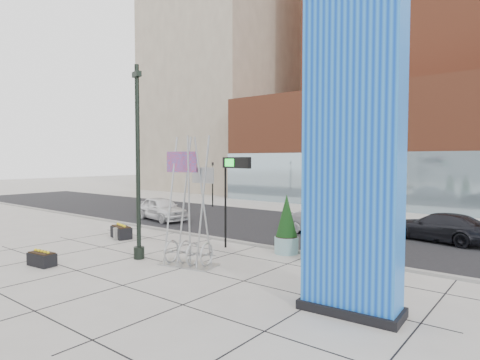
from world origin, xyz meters
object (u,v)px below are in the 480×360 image
Objects in this scene: blue_pylon at (353,152)px; public_art_sculpture at (189,232)px; overhead_street_sign at (237,170)px; car_silver_mid at (321,223)px; car_white_west at (162,209)px; lamp_post at (138,180)px; concrete_bollard at (116,234)px.

public_art_sculpture is (-7.31, 0.76, -3.19)m from blue_pylon.
public_art_sculpture reaches higher than overhead_street_sign.
car_silver_mid is at bearing 70.53° from public_art_sculpture.
car_silver_mid is at bearing 91.14° from overhead_street_sign.
overhead_street_sign reaches higher than car_white_west.
car_silver_mid is (3.86, 9.79, -2.75)m from lamp_post.
concrete_bollard is (-14.22, 2.04, -4.27)m from blue_pylon.
lamp_post is at bearing -178.02° from public_art_sculpture.
overhead_street_sign reaches higher than car_silver_mid.
lamp_post is at bearing -102.72° from overhead_street_sign.
blue_pylon is at bearing -17.09° from public_art_sculpture.
car_silver_mid is (8.25, 7.92, 0.39)m from concrete_bollard.
car_white_west is (-17.65, 8.18, -3.77)m from blue_pylon.
car_silver_mid is (1.57, 5.70, -3.14)m from overhead_street_sign.
concrete_bollard is 7.87m from overhead_street_sign.
car_white_west is 1.12× the size of car_silver_mid.
overhead_street_sign is at bearing 60.73° from lamp_post.
overhead_street_sign reaches higher than concrete_bollard.
concrete_bollard is (-6.91, 1.29, -1.08)m from public_art_sculpture.
overhead_street_sign is (6.68, 2.21, 3.53)m from concrete_bollard.
lamp_post is 1.74× the size of car_white_west.
public_art_sculpture is (2.52, 0.59, -2.06)m from lamp_post.
blue_pylon is at bearing -12.90° from overhead_street_sign.
overhead_street_sign is (-0.23, 3.50, 2.45)m from public_art_sculpture.
lamp_post is at bearing -124.53° from car_white_west.
lamp_post is 1.89× the size of overhead_street_sign.
concrete_bollard is at bearing 158.30° from public_art_sculpture.
car_white_west is at bearing 133.18° from public_art_sculpture.
lamp_post reaches higher than public_art_sculpture.
lamp_post is at bearing 175.87° from blue_pylon.
car_white_west reaches higher than concrete_bollard.
blue_pylon is at bearing -134.22° from car_silver_mid.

